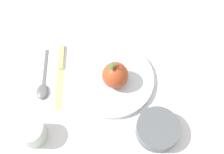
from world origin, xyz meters
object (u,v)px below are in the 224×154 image
Objects in this scene: linen_napkin at (178,73)px; cup at (32,132)px; side_bowl at (158,129)px; dinner_plate at (112,79)px; knife at (61,69)px; spoon at (43,86)px; apple at (115,75)px.

cup is at bearing 39.91° from linen_napkin.
side_bowl is 0.20m from linen_napkin.
dinner_plate is 0.16m from knife.
knife is 1.24× the size of spoon.
apple is at bearing 178.49° from knife.
apple is 0.18m from knife.
cup is at bearing 53.82° from dinner_plate.
dinner_plate is 1.44× the size of spoon.
knife is at bearing -20.11° from side_bowl.
spoon is 1.01× the size of linen_napkin.
dinner_plate is 0.20m from side_bowl.
knife is at bearing -89.11° from cup.
cup is at bearing 90.89° from knife.
spoon is at bearing 20.79° from dinner_plate.
apple is at bearing -37.74° from side_bowl.
side_bowl is at bearing 142.26° from apple.
cup is 0.41× the size of linen_napkin.
linen_napkin is (-0.17, -0.08, -0.05)m from apple.
linen_napkin is at bearing -158.98° from spoon.
spoon reaches higher than knife.
knife is at bearing 12.72° from linen_napkin.
dinner_plate is at bearing -126.18° from cup.
knife is (0.17, -0.00, -0.05)m from apple.
spoon is at bearing 17.03° from apple.
dinner_plate is at bearing -177.94° from knife.
apple is at bearing -129.57° from cup.
knife is (0.00, -0.21, -0.03)m from cup.
dinner_plate is 2.16× the size of side_bowl.
side_bowl is 0.35m from spoon.
knife is (0.31, -0.11, -0.02)m from side_bowl.
side_bowl reaches higher than spoon.
apple is 0.52× the size of spoon.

